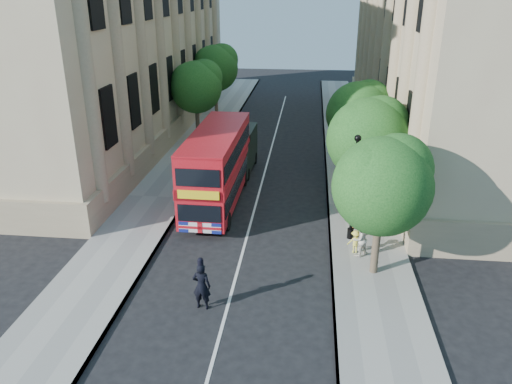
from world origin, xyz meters
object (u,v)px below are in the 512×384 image
(double_decker_bus, at_px, (217,165))
(woman_pedestrian, at_px, (360,239))
(lamp_post, at_px, (354,192))
(police_constable, at_px, (202,286))
(box_van, at_px, (237,152))

(double_decker_bus, height_order, woman_pedestrian, double_decker_bus)
(lamp_post, height_order, police_constable, lamp_post)
(lamp_post, relative_size, woman_pedestrian, 3.11)
(double_decker_bus, xyz_separation_m, box_van, (0.32, 5.45, -0.93))
(double_decker_bus, bearing_deg, lamp_post, -26.27)
(police_constable, bearing_deg, box_van, -81.52)
(woman_pedestrian, bearing_deg, lamp_post, -118.92)
(double_decker_bus, relative_size, woman_pedestrian, 5.45)
(lamp_post, xyz_separation_m, box_van, (-6.80, 9.06, -1.14))
(woman_pedestrian, bearing_deg, double_decker_bus, -73.98)
(lamp_post, distance_m, box_van, 11.39)
(lamp_post, distance_m, woman_pedestrian, 2.29)
(box_van, bearing_deg, police_constable, -85.01)
(woman_pedestrian, bearing_deg, police_constable, -2.50)
(lamp_post, distance_m, double_decker_bus, 7.99)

